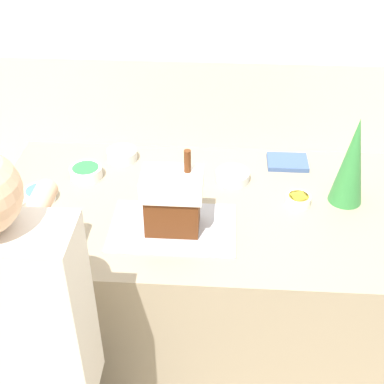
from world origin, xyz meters
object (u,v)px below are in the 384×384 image
(candy_bowl_far_right, at_px, (39,194))
(candy_bowl_near_tray_right, at_px, (86,172))
(candy_bowl_near_tray_left, at_px, (233,176))
(candy_bowl_center_rear, at_px, (298,199))
(candy_bowl_behind_tray, at_px, (122,154))
(decorative_tree, at_px, (352,161))
(mug, at_px, (17,213))
(baking_tray, at_px, (173,228))
(cookbook, at_px, (287,162))
(person, at_px, (29,372))
(gingerbread_house, at_px, (172,200))

(candy_bowl_far_right, bearing_deg, candy_bowl_near_tray_right, 49.74)
(candy_bowl_near_tray_left, height_order, candy_bowl_center_rear, candy_bowl_near_tray_left)
(candy_bowl_far_right, height_order, candy_bowl_near_tray_right, same)
(candy_bowl_behind_tray, bearing_deg, decorative_tree, -14.82)
(decorative_tree, bearing_deg, mug, -169.21)
(baking_tray, bearing_deg, candy_bowl_center_rear, 21.20)
(candy_bowl_near_tray_left, distance_m, candy_bowl_center_rear, 0.29)
(decorative_tree, distance_m, candy_bowl_near_tray_left, 0.48)
(candy_bowl_near_tray_right, bearing_deg, candy_bowl_center_rear, -8.79)
(cookbook, bearing_deg, baking_tray, -133.85)
(candy_bowl_near_tray_left, distance_m, candy_bowl_far_right, 0.78)
(candy_bowl_far_right, distance_m, candy_bowl_near_tray_right, 0.22)
(candy_bowl_behind_tray, distance_m, candy_bowl_near_tray_right, 0.19)
(candy_bowl_center_rear, xyz_separation_m, candy_bowl_near_tray_right, (-0.86, 0.13, 0.00))
(person, bearing_deg, baking_tray, 55.19)
(candy_bowl_behind_tray, bearing_deg, candy_bowl_near_tray_left, -15.25)
(candy_bowl_far_right, bearing_deg, mug, -100.34)
(baking_tray, relative_size, candy_bowl_behind_tray, 3.51)
(candy_bowl_far_right, bearing_deg, cookbook, 18.26)
(candy_bowl_behind_tray, relative_size, mug, 1.24)
(cookbook, bearing_deg, candy_bowl_far_right, -161.74)
(candy_bowl_center_rear, xyz_separation_m, mug, (-1.04, -0.20, 0.03))
(candy_bowl_near_tray_left, xyz_separation_m, person, (-0.60, -0.88, -0.14))
(candy_bowl_center_rear, bearing_deg, decorative_tree, 11.25)
(decorative_tree, relative_size, mug, 3.43)
(gingerbread_house, relative_size, cookbook, 1.80)
(candy_bowl_center_rear, bearing_deg, person, -139.30)
(candy_bowl_far_right, bearing_deg, candy_bowl_behind_tray, 49.66)
(gingerbread_house, distance_m, candy_bowl_behind_tray, 0.54)
(person, bearing_deg, candy_bowl_near_tray_right, 90.55)
(cookbook, bearing_deg, person, -129.26)
(person, bearing_deg, cookbook, 50.74)
(candy_bowl_near_tray_left, xyz_separation_m, candy_bowl_near_tray_right, (-0.61, -0.02, 0.00))
(candy_bowl_near_tray_left, distance_m, candy_bowl_behind_tray, 0.50)
(mug, bearing_deg, decorative_tree, 10.79)
(cookbook, height_order, mug, mug)
(baking_tray, relative_size, gingerbread_house, 1.47)
(candy_bowl_behind_tray, height_order, candy_bowl_center_rear, candy_bowl_behind_tray)
(candy_bowl_near_tray_right, relative_size, person, 0.08)
(baking_tray, xyz_separation_m, decorative_tree, (0.65, 0.22, 0.18))
(candy_bowl_far_right, xyz_separation_m, candy_bowl_near_tray_right, (0.14, 0.17, -0.00))
(candy_bowl_far_right, bearing_deg, person, -77.59)
(candy_bowl_far_right, relative_size, person, 0.08)
(candy_bowl_center_rear, height_order, person, person)
(gingerbread_house, distance_m, mug, 0.57)
(gingerbread_house, distance_m, decorative_tree, 0.69)
(candy_bowl_far_right, distance_m, candy_bowl_center_rear, 1.01)
(gingerbread_house, relative_size, candy_bowl_far_right, 2.53)
(candy_bowl_near_tray_right, bearing_deg, cookbook, 10.42)
(baking_tray, height_order, gingerbread_house, gingerbread_house)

